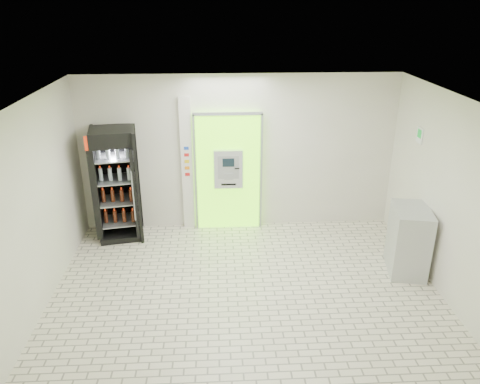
{
  "coord_description": "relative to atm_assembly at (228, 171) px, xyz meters",
  "views": [
    {
      "loc": [
        -0.42,
        -6.0,
        4.26
      ],
      "look_at": [
        -0.04,
        1.2,
        1.24
      ],
      "focal_mm": 35.0,
      "sensor_mm": 36.0,
      "label": 1
    }
  ],
  "objects": [
    {
      "name": "exit_sign",
      "position": [
        3.19,
        -1.01,
        0.95
      ],
      "size": [
        0.02,
        0.22,
        0.26
      ],
      "color": "white",
      "rests_on": "room_shell"
    },
    {
      "name": "pillar",
      "position": [
        -0.78,
        0.04,
        0.13
      ],
      "size": [
        0.22,
        0.11,
        2.6
      ],
      "color": "silver",
      "rests_on": "ground"
    },
    {
      "name": "atm_assembly",
      "position": [
        0.0,
        0.0,
        0.0
      ],
      "size": [
        1.3,
        0.24,
        2.33
      ],
      "color": "#75F314",
      "rests_on": "ground"
    },
    {
      "name": "ground",
      "position": [
        0.2,
        -2.41,
        -1.17
      ],
      "size": [
        6.0,
        6.0,
        0.0
      ],
      "primitive_type": "plane",
      "color": "beige",
      "rests_on": "ground"
    },
    {
      "name": "beverage_cooler",
      "position": [
        -2.06,
        -0.27,
        -0.16
      ],
      "size": [
        0.91,
        0.86,
        2.11
      ],
      "rotation": [
        0.0,
        0.0,
        0.18
      ],
      "color": "black",
      "rests_on": "ground"
    },
    {
      "name": "steel_cabinet",
      "position": [
        2.91,
        -1.79,
        -0.61
      ],
      "size": [
        0.72,
        0.93,
        1.12
      ],
      "rotation": [
        0.0,
        0.0,
        -0.19
      ],
      "color": "#B5B8BE",
      "rests_on": "ground"
    },
    {
      "name": "room_shell",
      "position": [
        0.2,
        -2.41,
        0.67
      ],
      "size": [
        6.0,
        6.0,
        6.0
      ],
      "color": "silver",
      "rests_on": "ground"
    }
  ]
}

